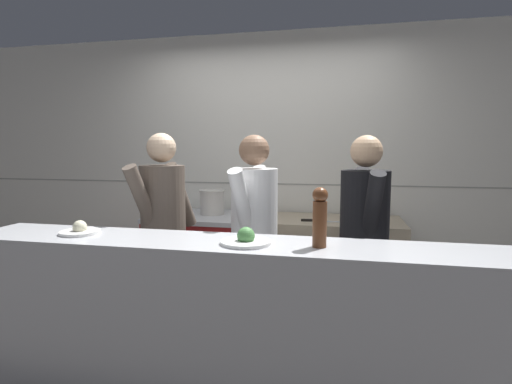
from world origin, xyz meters
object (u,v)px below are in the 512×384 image
chefs_knife (318,221)px  stock_pot (212,201)px  plated_dish_appetiser (246,240)px  pepper_mill (320,216)px  plated_dish_main (80,230)px  chef_line (364,241)px  oven_range (208,261)px  chef_head_cook (164,230)px  chef_sous (254,236)px

chefs_knife → stock_pot: bearing=169.6°
plated_dish_appetiser → pepper_mill: (0.38, 0.01, 0.14)m
plated_dish_main → plated_dish_appetiser: (1.01, -0.04, 0.00)m
chef_line → plated_dish_appetiser: bearing=-141.4°
stock_pot → pepper_mill: size_ratio=0.79×
stock_pot → chef_line: 1.57m
chefs_knife → plated_dish_main: bearing=-134.6°
oven_range → chef_head_cook: bearing=-94.8°
oven_range → plated_dish_appetiser: 1.76m
stock_pot → oven_range: bearing=-127.4°
plated_dish_appetiser → pepper_mill: pepper_mill is taller
chefs_knife → chef_line: chef_line is taller
oven_range → stock_pot: stock_pot is taller
chef_sous → chefs_knife: bearing=70.3°
plated_dish_main → pepper_mill: bearing=-1.1°
oven_range → chef_line: (1.37, -0.77, 0.44)m
chef_line → chef_sous: bearing=172.5°
plated_dish_main → chef_head_cook: 0.71m
pepper_mill → chef_head_cook: 1.39m
chefs_knife → pepper_mill: (0.09, -1.34, 0.27)m
chef_sous → chef_line: (0.74, 0.04, -0.00)m
chefs_knife → chef_sous: size_ratio=0.22×
pepper_mill → chefs_knife: bearing=93.7°
stock_pot → chefs_knife: bearing=-10.4°
oven_range → plated_dish_main: bearing=-100.7°
chefs_knife → chef_head_cook: size_ratio=0.22×
plated_dish_appetiser → chef_line: size_ratio=0.17×
pepper_mill → oven_range: bearing=126.9°
oven_range → pepper_mill: bearing=-53.1°
chefs_knife → plated_dish_appetiser: 1.39m
oven_range → stock_pot: size_ratio=4.27×
stock_pot → plated_dish_main: stock_pot is taller
plated_dish_main → chef_head_cook: size_ratio=0.14×
chefs_knife → chef_line: size_ratio=0.22×
stock_pot → chef_sous: bearing=-55.2°
chefs_knife → chef_sous: bearing=-120.9°
stock_pot → plated_dish_main: 1.53m
stock_pot → plated_dish_main: (-0.31, -1.50, 0.02)m
chef_head_cook → plated_dish_main: bearing=-88.5°
plated_dish_appetiser → chef_sous: size_ratio=0.17×
plated_dish_main → chef_sous: 1.12m
pepper_mill → chef_head_cook: (-1.18, 0.69, -0.26)m
stock_pot → chef_head_cook: bearing=-96.9°
stock_pot → plated_dish_appetiser: (0.70, -1.54, 0.02)m
chef_head_cook → chef_sous: chef_head_cook is taller
oven_range → chef_head_cook: size_ratio=0.64×
plated_dish_main → plated_dish_appetiser: bearing=-2.2°
chefs_knife → chef_sous: (-0.40, -0.67, -0.01)m
stock_pot → pepper_mill: 1.87m
chef_head_cook → chef_line: size_ratio=1.02×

